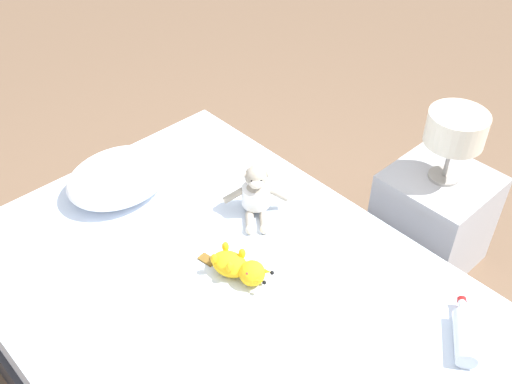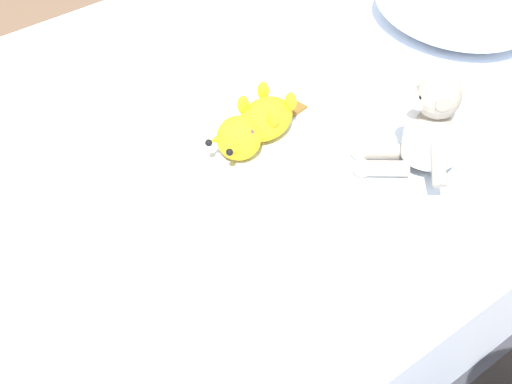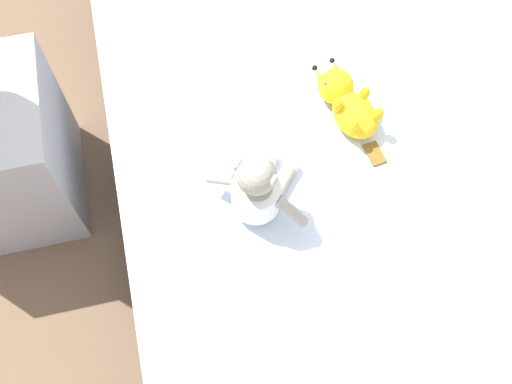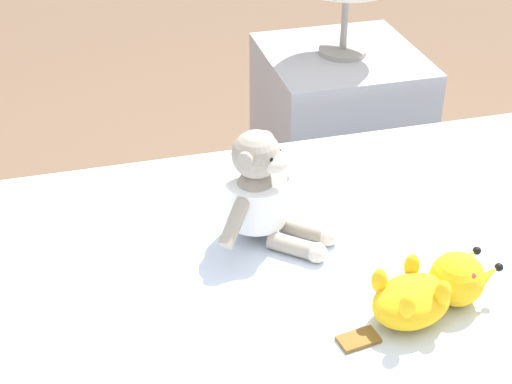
{
  "view_description": "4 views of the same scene",
  "coord_description": "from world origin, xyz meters",
  "px_view_note": "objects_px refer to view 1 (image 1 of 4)",
  "views": [
    {
      "loc": [
        -0.91,
        -1.16,
        2.19
      ],
      "look_at": [
        0.39,
        0.23,
        0.57
      ],
      "focal_mm": 41.26,
      "sensor_mm": 36.0,
      "label": 1
    },
    {
      "loc": [
        1.23,
        -0.95,
        1.6
      ],
      "look_at": [
        0.3,
        -0.18,
        0.56
      ],
      "focal_mm": 57.52,
      "sensor_mm": 36.0,
      "label": 2
    },
    {
      "loc": [
        0.53,
        0.86,
        1.86
      ],
      "look_at": [
        0.39,
        0.23,
        0.57
      ],
      "focal_mm": 41.78,
      "sensor_mm": 36.0,
      "label": 3
    },
    {
      "loc": [
        -0.85,
        0.56,
        1.4
      ],
      "look_at": [
        0.39,
        0.23,
        0.57
      ],
      "focal_mm": 54.18,
      "sensor_mm": 36.0,
      "label": 4
    }
  ],
  "objects_px": {
    "bed": "(225,324)",
    "pillow": "(119,177)",
    "plush_monkey": "(256,194)",
    "plush_yellow_creature": "(239,267)",
    "bedside_lamp": "(456,130)",
    "nightstand": "(432,219)",
    "glass_bottle": "(465,336)"
  },
  "relations": [
    {
      "from": "bedside_lamp",
      "to": "plush_yellow_creature",
      "type": "bearing_deg",
      "value": 168.11
    },
    {
      "from": "plush_yellow_creature",
      "to": "nightstand",
      "type": "bearing_deg",
      "value": -11.89
    },
    {
      "from": "bed",
      "to": "pillow",
      "type": "bearing_deg",
      "value": 87.89
    },
    {
      "from": "plush_yellow_creature",
      "to": "bed",
      "type": "bearing_deg",
      "value": 177.34
    },
    {
      "from": "bed",
      "to": "plush_monkey",
      "type": "xyz_separation_m",
      "value": [
        0.38,
        0.22,
        0.33
      ]
    },
    {
      "from": "pillow",
      "to": "plush_monkey",
      "type": "xyz_separation_m",
      "value": [
        0.35,
        -0.52,
        0.02
      ]
    },
    {
      "from": "plush_monkey",
      "to": "plush_yellow_creature",
      "type": "distance_m",
      "value": 0.38
    },
    {
      "from": "plush_monkey",
      "to": "bedside_lamp",
      "type": "relative_size",
      "value": 0.75
    },
    {
      "from": "plush_yellow_creature",
      "to": "nightstand",
      "type": "xyz_separation_m",
      "value": [
        1.05,
        -0.22,
        -0.26
      ]
    },
    {
      "from": "bed",
      "to": "pillow",
      "type": "distance_m",
      "value": 0.81
    },
    {
      "from": "glass_bottle",
      "to": "bedside_lamp",
      "type": "height_order",
      "value": "bedside_lamp"
    },
    {
      "from": "plush_yellow_creature",
      "to": "glass_bottle",
      "type": "relative_size",
      "value": 1.28
    },
    {
      "from": "plush_monkey",
      "to": "bedside_lamp",
      "type": "xyz_separation_m",
      "value": [
        0.74,
        -0.45,
        0.21
      ]
    },
    {
      "from": "bed",
      "to": "plush_monkey",
      "type": "distance_m",
      "value": 0.55
    },
    {
      "from": "plush_yellow_creature",
      "to": "glass_bottle",
      "type": "height_order",
      "value": "plush_yellow_creature"
    },
    {
      "from": "nightstand",
      "to": "plush_monkey",
      "type": "bearing_deg",
      "value": 148.93
    },
    {
      "from": "bed",
      "to": "bedside_lamp",
      "type": "height_order",
      "value": "bedside_lamp"
    },
    {
      "from": "glass_bottle",
      "to": "nightstand",
      "type": "xyz_separation_m",
      "value": [
        0.68,
        0.54,
        -0.25
      ]
    },
    {
      "from": "plush_yellow_creature",
      "to": "nightstand",
      "type": "relative_size",
      "value": 0.64
    },
    {
      "from": "plush_yellow_creature",
      "to": "bedside_lamp",
      "type": "relative_size",
      "value": 0.96
    },
    {
      "from": "plush_monkey",
      "to": "bedside_lamp",
      "type": "distance_m",
      "value": 0.89
    },
    {
      "from": "glass_bottle",
      "to": "plush_yellow_creature",
      "type": "bearing_deg",
      "value": 115.71
    },
    {
      "from": "plush_yellow_creature",
      "to": "glass_bottle",
      "type": "bearing_deg",
      "value": -64.29
    },
    {
      "from": "pillow",
      "to": "plush_yellow_creature",
      "type": "xyz_separation_m",
      "value": [
        0.05,
        -0.75,
        -0.03
      ]
    },
    {
      "from": "plush_monkey",
      "to": "glass_bottle",
      "type": "distance_m",
      "value": 0.99
    },
    {
      "from": "plush_monkey",
      "to": "plush_yellow_creature",
      "type": "bearing_deg",
      "value": -142.84
    },
    {
      "from": "pillow",
      "to": "glass_bottle",
      "type": "distance_m",
      "value": 1.56
    },
    {
      "from": "pillow",
      "to": "nightstand",
      "type": "bearing_deg",
      "value": -41.38
    },
    {
      "from": "pillow",
      "to": "glass_bottle",
      "type": "xyz_separation_m",
      "value": [
        0.42,
        -1.5,
        -0.04
      ]
    },
    {
      "from": "glass_bottle",
      "to": "pillow",
      "type": "bearing_deg",
      "value": 105.46
    },
    {
      "from": "nightstand",
      "to": "bed",
      "type": "bearing_deg",
      "value": 168.74
    },
    {
      "from": "plush_monkey",
      "to": "plush_yellow_creature",
      "type": "relative_size",
      "value": 0.79
    }
  ]
}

